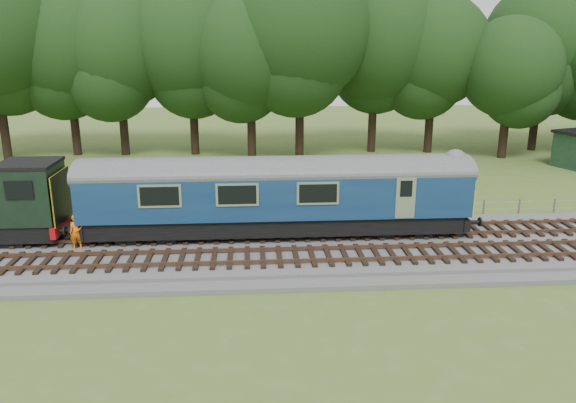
{
  "coord_description": "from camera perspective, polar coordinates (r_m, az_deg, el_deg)",
  "views": [
    {
      "loc": [
        -4.67,
        -24.07,
        9.28
      ],
      "look_at": [
        -2.94,
        1.4,
        2.0
      ],
      "focal_mm": 35.0,
      "sensor_mm": 36.0,
      "label": 1
    }
  ],
  "objects": [
    {
      "name": "dmu_railcar",
      "position": [
        26.35,
        -1.18,
        1.25
      ],
      "size": [
        18.05,
        2.86,
        3.88
      ],
      "color": "black",
      "rests_on": "ground"
    },
    {
      "name": "worker",
      "position": [
        26.69,
        -20.7,
        -2.92
      ],
      "size": [
        0.64,
        0.5,
        1.57
      ],
      "primitive_type": "imported",
      "rotation": [
        0.0,
        0.0,
        0.23
      ],
      "color": "orange",
      "rests_on": "ballast"
    },
    {
      "name": "fence",
      "position": [
        30.4,
        5.14,
        -1.92
      ],
      "size": [
        64.0,
        0.12,
        1.0
      ],
      "primitive_type": null,
      "color": "#6B6054",
      "rests_on": "ground"
    },
    {
      "name": "track_south",
      "position": [
        24.6,
        7.35,
        -5.34
      ],
      "size": [
        67.2,
        2.4,
        0.21
      ],
      "color": "black",
      "rests_on": "ballast"
    },
    {
      "name": "ballast",
      "position": [
        26.15,
        6.67,
        -4.57
      ],
      "size": [
        70.0,
        7.0,
        0.35
      ],
      "primitive_type": "cube",
      "color": "#4C4C4F",
      "rests_on": "ground"
    },
    {
      "name": "ground",
      "position": [
        26.21,
        6.66,
        -4.93
      ],
      "size": [
        120.0,
        120.0,
        0.0
      ],
      "primitive_type": "plane",
      "color": "#4E6A27",
      "rests_on": "ground"
    },
    {
      "name": "track_north",
      "position": [
        27.37,
        6.16,
        -3.08
      ],
      "size": [
        67.2,
        2.4,
        0.21
      ],
      "color": "black",
      "rests_on": "ballast"
    },
    {
      "name": "tree_line",
      "position": [
        47.22,
        1.87,
        4.58
      ],
      "size": [
        70.0,
        8.0,
        18.0
      ],
      "primitive_type": null,
      "color": "black",
      "rests_on": "ground"
    }
  ]
}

